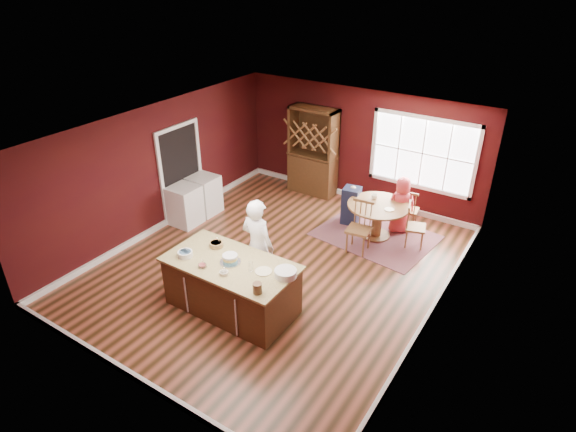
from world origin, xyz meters
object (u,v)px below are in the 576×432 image
object	(u,v)px
kitchen_island	(232,286)
chair_north	(409,208)
chair_east	(416,225)
high_chair	(351,205)
layer_cake	(230,259)
toddler	(353,188)
dining_table	(378,214)
dryer	(204,195)
chair_south	(359,228)
baker	(258,246)
hutch	(313,151)
seated_woman	(401,205)
washer	(185,205)

from	to	relation	value
kitchen_island	chair_north	world-z (taller)	chair_north
chair_east	high_chair	size ratio (longest dim) A/B	1.08
chair_east	chair_north	distance (m)	0.79
layer_cake	toddler	world-z (taller)	layer_cake
dining_table	chair_east	world-z (taller)	chair_east
dryer	chair_east	bearing A→B (deg)	14.58
chair_south	high_chair	bearing A→B (deg)	117.18
baker	hutch	size ratio (longest dim) A/B	0.82
dining_table	hutch	distance (m)	2.59
layer_cake	high_chair	bearing A→B (deg)	84.68
kitchen_island	baker	distance (m)	0.83
chair_north	toddler	world-z (taller)	toddler
chair_south	hutch	xyz separation A→B (m)	(-2.18, 1.91, 0.54)
seated_woman	washer	xyz separation A→B (m)	(-4.11, -2.25, -0.19)
kitchen_island	hutch	xyz separation A→B (m)	(-1.18, 4.68, 0.64)
hutch	chair_north	bearing A→B (deg)	-8.96
dining_table	chair_south	bearing A→B (deg)	-95.66
baker	chair_south	world-z (taller)	baker
washer	hutch	bearing A→B (deg)	62.43
high_chair	toddler	size ratio (longest dim) A/B	3.42
chair_north	dryer	distance (m)	4.61
dining_table	chair_south	distance (m)	0.76
chair_east	toddler	distance (m)	1.63
chair_east	dryer	xyz separation A→B (m)	(-4.61, -1.20, -0.04)
chair_north	dryer	size ratio (longest dim) A/B	1.05
high_chair	dryer	world-z (taller)	same
kitchen_island	layer_cake	distance (m)	0.55
layer_cake	kitchen_island	bearing A→B (deg)	-69.79
high_chair	dryer	xyz separation A→B (m)	(-3.06, -1.37, -0.00)
layer_cake	hutch	world-z (taller)	hutch
kitchen_island	layer_cake	size ratio (longest dim) A/B	6.33
chair_south	toddler	world-z (taller)	chair_south
chair_north	seated_woman	bearing A→B (deg)	61.95
layer_cake	high_chair	distance (m)	3.80
dining_table	chair_south	xyz separation A→B (m)	(-0.07, -0.75, 0.01)
chair_south	chair_north	distance (m)	1.57
toddler	kitchen_island	bearing A→B (deg)	-94.75
chair_south	hutch	distance (m)	2.95
kitchen_island	chair_north	bearing A→B (deg)	70.67
layer_cake	chair_south	distance (m)	2.97
kitchen_island	layer_cake	world-z (taller)	layer_cake
chair_east	washer	xyz separation A→B (m)	(-4.61, -1.84, -0.04)
dining_table	high_chair	distance (m)	0.77
chair_east	chair_south	xyz separation A→B (m)	(-0.89, -0.81, 0.06)
high_chair	washer	distance (m)	3.67
dining_table	dryer	xyz separation A→B (m)	(-3.79, -1.14, -0.09)
baker	chair_east	world-z (taller)	baker
kitchen_island	washer	bearing A→B (deg)	147.37
layer_cake	hutch	distance (m)	4.82
chair_south	high_chair	distance (m)	1.18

